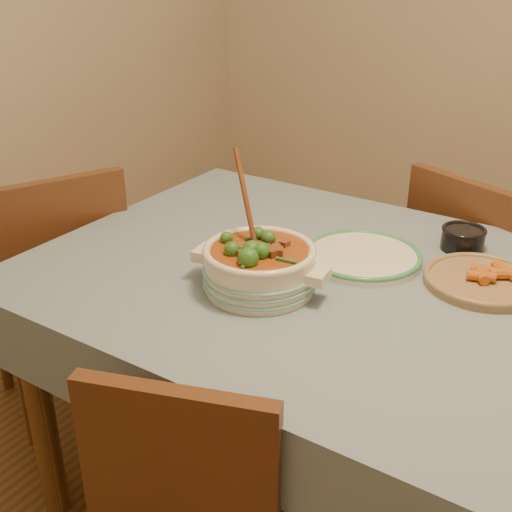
{
  "coord_description": "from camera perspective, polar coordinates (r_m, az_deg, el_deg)",
  "views": [
    {
      "loc": [
        0.52,
        -1.27,
        1.48
      ],
      "look_at": [
        -0.21,
        -0.16,
        0.85
      ],
      "focal_mm": 45.0,
      "sensor_mm": 36.0,
      "label": 1
    }
  ],
  "objects": [
    {
      "name": "chair_far",
      "position": [
        2.25,
        18.53,
        -2.06
      ],
      "size": [
        0.52,
        0.52,
        0.86
      ],
      "rotation": [
        0.0,
        0.0,
        2.77
      ],
      "color": "#542F19",
      "rests_on": "floor"
    },
    {
      "name": "dining_table",
      "position": [
        1.6,
        9.52,
        -5.57
      ],
      "size": [
        1.68,
        1.08,
        0.76
      ],
      "color": "brown",
      "rests_on": "floor"
    },
    {
      "name": "white_plate",
      "position": [
        1.67,
        9.47,
        -0.0
      ],
      "size": [
        0.32,
        0.32,
        0.03
      ],
      "rotation": [
        0.0,
        0.0,
        -0.07
      ],
      "color": "silver",
      "rests_on": "dining_table"
    },
    {
      "name": "condiment_bowl",
      "position": [
        1.79,
        17.93,
        1.59
      ],
      "size": [
        0.15,
        0.15,
        0.06
      ],
      "rotation": [
        0.0,
        0.0,
        0.37
      ],
      "color": "black",
      "rests_on": "dining_table"
    },
    {
      "name": "chair_left",
      "position": [
        2.17,
        -17.09,
        -2.36
      ],
      "size": [
        0.55,
        0.55,
        0.89
      ],
      "rotation": [
        0.0,
        0.0,
        -1.99
      ],
      "color": "#542F19",
      "rests_on": "floor"
    },
    {
      "name": "fried_plate",
      "position": [
        1.62,
        19.46,
        -1.91
      ],
      "size": [
        0.35,
        0.35,
        0.05
      ],
      "rotation": [
        0.0,
        0.0,
        -0.42
      ],
      "color": "#998054",
      "rests_on": "dining_table"
    },
    {
      "name": "stew_casserole",
      "position": [
        1.49,
        0.31,
        -0.68
      ],
      "size": [
        0.34,
        0.29,
        0.31
      ],
      "rotation": [
        0.0,
        0.0,
        0.14
      ],
      "color": "beige",
      "rests_on": "dining_table"
    }
  ]
}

